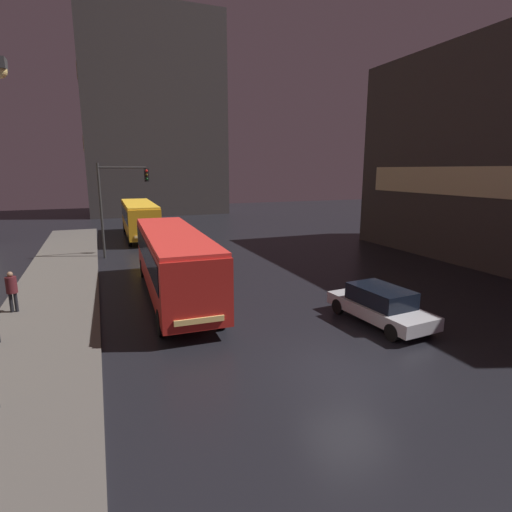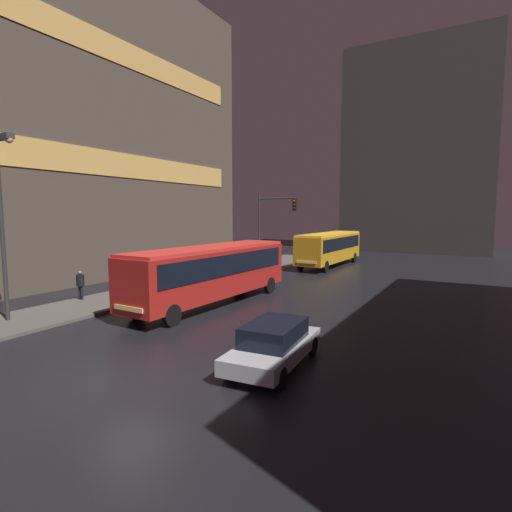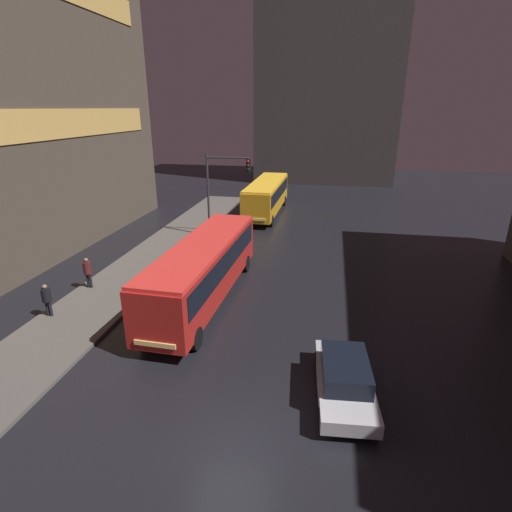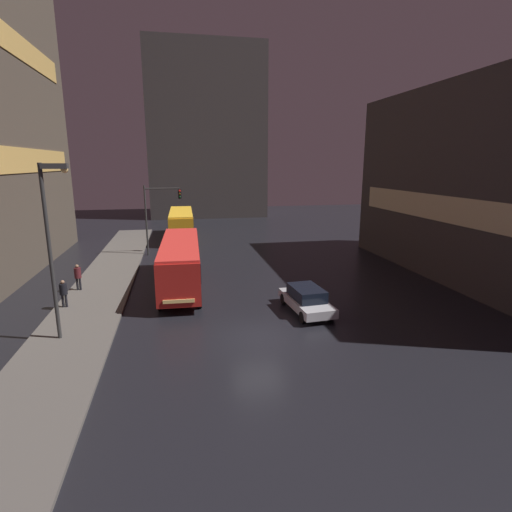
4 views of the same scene
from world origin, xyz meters
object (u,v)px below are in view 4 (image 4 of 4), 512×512
Objects in this scene: pedestrian_mid at (78,275)px; street_lamp_sidewalk at (52,227)px; pedestrian_near at (63,291)px; bus_far at (181,222)px; traffic_light_main at (158,208)px; bus_near at (180,259)px; car_taxi at (306,299)px.

street_lamp_sidewalk is at bearing -13.03° from pedestrian_mid.
pedestrian_mid reaches higher than pedestrian_near.
bus_far is at bearing 134.20° from pedestrian_near.
traffic_light_main is (4.97, 13.74, 3.21)m from pedestrian_near.
bus_near reaches higher than pedestrian_near.
street_lamp_sidewalk is (1.04, -7.78, 4.34)m from pedestrian_mid.
traffic_light_main reaches higher than bus_far.
street_lamp_sidewalk is (-5.66, -7.71, 3.57)m from bus_near.
car_taxi is at bearing 49.83° from pedestrian_near.
pedestrian_mid is (-6.71, 0.06, -0.77)m from bus_near.
bus_far is at bearing 75.25° from traffic_light_main.
street_lamp_sidewalk is at bearing -101.97° from traffic_light_main.
pedestrian_near is at bearing -109.89° from traffic_light_main.
traffic_light_main reaches higher than pedestrian_near.
street_lamp_sidewalk reaches higher than traffic_light_main.
bus_far is 22.80m from pedestrian_near.
street_lamp_sidewalk reaches higher than car_taxi.
bus_near reaches higher than bus_far.
bus_far reaches higher than pedestrian_near.
traffic_light_main reaches higher than pedestrian_mid.
traffic_light_main is at bearing 76.21° from bus_far.
traffic_light_main is (-1.80, 10.51, 2.38)m from bus_near.
street_lamp_sidewalk is at bearing 1.96° from car_taxi.
car_taxi is at bearing 140.16° from bus_near.
bus_far is 1.33× the size of street_lamp_sidewalk.
bus_near is 1.42× the size of street_lamp_sidewalk.
bus_far is at bearing -79.35° from car_taxi.
pedestrian_mid is 0.21× the size of street_lamp_sidewalk.
traffic_light_main reaches higher than bus_near.
bus_far is 1.71× the size of traffic_light_main.
pedestrian_near is 3.29m from pedestrian_mid.
car_taxi is 2.83× the size of pedestrian_near.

